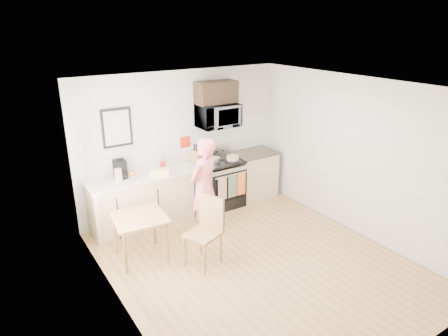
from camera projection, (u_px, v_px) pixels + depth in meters
floor at (257, 262)px, 5.96m from camera, size 4.60×4.60×0.00m
back_wall at (182, 142)px, 7.32m from camera, size 4.00×0.04×2.60m
front_wall at (412, 261)px, 3.70m from camera, size 4.00×0.04×2.60m
left_wall at (119, 219)px, 4.49m from camera, size 0.04×4.60×2.60m
right_wall at (356, 157)px, 6.54m from camera, size 0.04×4.60×2.60m
ceiling at (263, 87)px, 5.06m from camera, size 4.00×4.60×0.04m
window at (99, 176)px, 5.05m from camera, size 0.06×1.40×1.50m
cabinet_left at (151, 200)px, 6.97m from camera, size 2.10×0.60×0.90m
countertop_left at (150, 175)px, 6.81m from camera, size 2.14×0.64×0.04m
cabinet_right at (253, 175)px, 8.11m from camera, size 0.84×0.60×0.90m
countertop_right at (254, 153)px, 7.95m from camera, size 0.88×0.64×0.04m
range at (221, 184)px, 7.69m from camera, size 0.76×0.70×1.16m
microwave at (218, 116)px, 7.31m from camera, size 0.76×0.51×0.42m
upper_cabinet at (216, 92)px, 7.20m from camera, size 0.76×0.35×0.40m
wall_art at (117, 128)px, 6.53m from camera, size 0.50×0.04×0.65m
wall_trivet at (185, 142)px, 7.33m from camera, size 0.20×0.02×0.20m
person at (204, 188)px, 6.50m from camera, size 0.72×0.60×1.68m
dining_table at (140, 221)px, 5.87m from camera, size 0.75×0.75×0.70m
chair at (209, 220)px, 5.80m from camera, size 0.60×0.57×1.04m
knife_block at (196, 156)px, 7.29m from camera, size 0.17×0.19×0.24m
utensil_crock at (163, 162)px, 7.00m from camera, size 0.11×0.11×0.32m
fruit_bowl at (134, 175)px, 6.66m from camera, size 0.28×0.28×0.10m
milk_carton at (118, 175)px, 6.45m from camera, size 0.10×0.10×0.22m
coffee_maker at (120, 170)px, 6.58m from camera, size 0.18×0.26×0.31m
bread_bag at (159, 172)px, 6.71m from camera, size 0.35×0.27×0.12m
cake at (233, 158)px, 7.49m from camera, size 0.28×0.28×0.09m
kettle at (205, 154)px, 7.55m from camera, size 0.19×0.19×0.25m
pot at (215, 160)px, 7.36m from camera, size 0.20×0.34×0.10m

